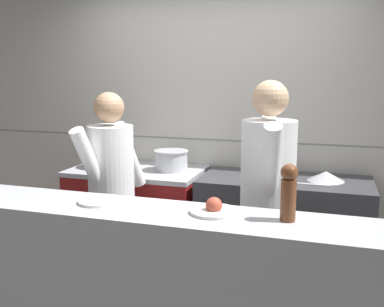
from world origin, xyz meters
TOP-DOWN VIEW (x-y plane):
  - wall_back_tiled at (0.00, 1.52)m, footprint 8.00×0.06m
  - oven_range at (-0.59, 1.12)m, footprint 1.15×0.71m
  - prep_counter at (0.70, 1.12)m, footprint 1.35×0.65m
  - pass_counter at (0.11, -0.22)m, footprint 3.24×0.45m
  - stock_pot at (-0.89, 1.10)m, footprint 0.34×0.34m
  - sauce_pot at (-0.28, 1.14)m, footprint 0.30×0.30m
  - mixing_bowl_steel at (1.01, 1.16)m, footprint 0.29×0.29m
  - chefs_knife at (0.83, 0.99)m, footprint 0.37×0.04m
  - plated_dish_appetiser at (-0.24, -0.18)m, footprint 0.25×0.25m
  - plated_dish_dessert at (0.45, -0.17)m, footprint 0.26×0.26m
  - pepper_mill at (0.84, -0.18)m, footprint 0.09×0.09m
  - chef_head_cook at (-0.46, 0.39)m, footprint 0.41×0.70m
  - chef_sous at (0.66, 0.37)m, footprint 0.41×0.75m

SIDE VIEW (x-z plane):
  - prep_counter at x=0.70m, z-range 0.00..0.91m
  - oven_range at x=-0.59m, z-range 0.00..0.92m
  - pass_counter at x=0.11m, z-range 0.00..1.00m
  - chef_head_cook at x=-0.46m, z-range 0.09..1.71m
  - chefs_knife at x=0.83m, z-range 0.91..0.93m
  - chef_sous at x=0.66m, z-range 0.10..1.81m
  - mixing_bowl_steel at x=1.01m, z-range 0.92..0.99m
  - stock_pot at x=-0.89m, z-range 0.92..1.08m
  - sauce_pot at x=-0.28m, z-range 0.92..1.10m
  - plated_dish_appetiser at x=-0.24m, z-range 1.00..1.02m
  - plated_dish_dessert at x=0.45m, z-range 0.98..1.07m
  - pepper_mill at x=0.84m, z-range 1.01..1.31m
  - wall_back_tiled at x=0.00m, z-range 0.00..2.60m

